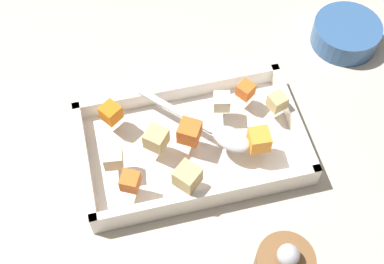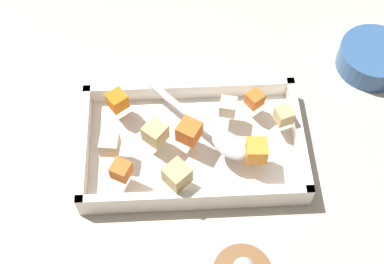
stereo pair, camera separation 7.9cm
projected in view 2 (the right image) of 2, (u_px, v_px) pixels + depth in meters
ground_plane at (199, 145)px, 0.85m from camera, size 4.00×4.00×0.00m
baking_dish at (192, 146)px, 0.83m from camera, size 0.34×0.21×0.05m
carrot_chunk_corner_se at (189, 131)px, 0.79m from camera, size 0.04×0.04×0.03m
carrot_chunk_rim_edge at (255, 99)px, 0.83m from camera, size 0.03×0.03×0.02m
carrot_chunk_far_right at (117, 101)px, 0.82m from camera, size 0.04×0.04×0.03m
carrot_chunk_near_right at (257, 150)px, 0.77m from camera, size 0.03×0.03×0.03m
carrot_chunk_mid_right at (121, 170)px, 0.76m from camera, size 0.03×0.03×0.03m
potato_chunk_center at (110, 145)px, 0.78m from camera, size 0.03×0.03×0.03m
potato_chunk_corner_nw at (155, 133)px, 0.79m from camera, size 0.04×0.04×0.03m
potato_chunk_corner_sw at (177, 175)px, 0.75m from camera, size 0.05×0.05×0.03m
potato_chunk_mid_left at (228, 107)px, 0.82m from camera, size 0.03×0.03×0.03m
potato_chunk_far_left at (284, 115)px, 0.81m from camera, size 0.03×0.03×0.02m
serving_spoon at (223, 140)px, 0.79m from camera, size 0.15×0.16×0.02m
small_prep_bowl at (373, 58)px, 0.92m from camera, size 0.12×0.12×0.04m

